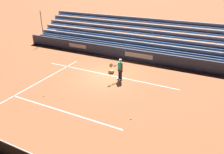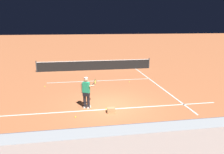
{
  "view_description": "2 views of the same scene",
  "coord_description": "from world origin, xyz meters",
  "px_view_note": "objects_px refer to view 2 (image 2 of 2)",
  "views": [
    {
      "loc": [
        -7.77,
        14.19,
        7.54
      ],
      "look_at": [
        -1.44,
        1.48,
        0.92
      ],
      "focal_mm": 35.0,
      "sensor_mm": 36.0,
      "label": 1
    },
    {
      "loc": [
        -1.84,
        -11.31,
        4.48
      ],
      "look_at": [
        0.36,
        1.76,
        1.21
      ],
      "focal_mm": 35.0,
      "sensor_mm": 36.0,
      "label": 2
    }
  ],
  "objects_px": {
    "tennis_net": "(95,65)",
    "ball_box_cardboard": "(111,110)",
    "tennis_player": "(87,92)",
    "tennis_ball_far_left": "(129,82)",
    "tennis_ball_near_player": "(45,86)",
    "tennis_ball_on_baseline": "(75,117)",
    "tennis_ball_far_right": "(106,109)"
  },
  "relations": [
    {
      "from": "tennis_ball_near_player",
      "to": "tennis_net",
      "type": "relative_size",
      "value": 0.01
    },
    {
      "from": "tennis_player",
      "to": "tennis_ball_far_left",
      "type": "height_order",
      "value": "tennis_player"
    },
    {
      "from": "ball_box_cardboard",
      "to": "tennis_net",
      "type": "distance_m",
      "value": 10.61
    },
    {
      "from": "tennis_ball_far_left",
      "to": "tennis_ball_far_right",
      "type": "xyz_separation_m",
      "value": [
        -2.57,
        -5.14,
        0.0
      ]
    },
    {
      "from": "ball_box_cardboard",
      "to": "tennis_ball_far_right",
      "type": "relative_size",
      "value": 6.06
    },
    {
      "from": "tennis_ball_on_baseline",
      "to": "tennis_net",
      "type": "bearing_deg",
      "value": 79.76
    },
    {
      "from": "tennis_ball_near_player",
      "to": "tennis_net",
      "type": "height_order",
      "value": "tennis_net"
    },
    {
      "from": "tennis_ball_near_player",
      "to": "tennis_ball_far_right",
      "type": "bearing_deg",
      "value": -52.67
    },
    {
      "from": "tennis_ball_on_baseline",
      "to": "ball_box_cardboard",
      "type": "bearing_deg",
      "value": 9.85
    },
    {
      "from": "tennis_player",
      "to": "tennis_ball_far_left",
      "type": "distance_m",
      "value": 6.0
    },
    {
      "from": "ball_box_cardboard",
      "to": "tennis_ball_far_left",
      "type": "height_order",
      "value": "ball_box_cardboard"
    },
    {
      "from": "ball_box_cardboard",
      "to": "tennis_ball_far_left",
      "type": "distance_m",
      "value": 6.08
    },
    {
      "from": "tennis_ball_near_player",
      "to": "ball_box_cardboard",
      "type": "bearing_deg",
      "value": -53.73
    },
    {
      "from": "tennis_player",
      "to": "tennis_ball_far_left",
      "type": "xyz_separation_m",
      "value": [
        3.56,
        4.75,
        -0.86
      ]
    },
    {
      "from": "tennis_ball_on_baseline",
      "to": "tennis_ball_far_right",
      "type": "height_order",
      "value": "same"
    },
    {
      "from": "tennis_player",
      "to": "tennis_net",
      "type": "distance_m",
      "value": 9.85
    },
    {
      "from": "tennis_ball_on_baseline",
      "to": "tennis_player",
      "type": "bearing_deg",
      "value": 61.51
    },
    {
      "from": "tennis_ball_near_player",
      "to": "tennis_net",
      "type": "bearing_deg",
      "value": 51.55
    },
    {
      "from": "tennis_ball_on_baseline",
      "to": "tennis_ball_near_player",
      "type": "bearing_deg",
      "value": 110.59
    },
    {
      "from": "ball_box_cardboard",
      "to": "tennis_ball_far_left",
      "type": "xyz_separation_m",
      "value": [
        2.37,
        5.6,
        -0.1
      ]
    },
    {
      "from": "ball_box_cardboard",
      "to": "tennis_ball_far_right",
      "type": "bearing_deg",
      "value": 112.91
    },
    {
      "from": "tennis_net",
      "to": "tennis_ball_far_left",
      "type": "bearing_deg",
      "value": -66.06
    },
    {
      "from": "ball_box_cardboard",
      "to": "tennis_ball_far_left",
      "type": "relative_size",
      "value": 6.06
    },
    {
      "from": "tennis_ball_far_left",
      "to": "tennis_ball_near_player",
      "type": "bearing_deg",
      "value": -178.25
    },
    {
      "from": "tennis_net",
      "to": "tennis_ball_near_player",
      "type": "bearing_deg",
      "value": -128.45
    },
    {
      "from": "tennis_net",
      "to": "tennis_ball_far_right",
      "type": "bearing_deg",
      "value": -91.96
    },
    {
      "from": "tennis_ball_far_left",
      "to": "tennis_ball_near_player",
      "type": "height_order",
      "value": "same"
    },
    {
      "from": "tennis_player",
      "to": "tennis_ball_far_left",
      "type": "bearing_deg",
      "value": 53.17
    },
    {
      "from": "ball_box_cardboard",
      "to": "tennis_ball_on_baseline",
      "type": "xyz_separation_m",
      "value": [
        -1.82,
        -0.32,
        -0.1
      ]
    },
    {
      "from": "tennis_net",
      "to": "ball_box_cardboard",
      "type": "bearing_deg",
      "value": -90.83
    },
    {
      "from": "tennis_player",
      "to": "ball_box_cardboard",
      "type": "distance_m",
      "value": 1.65
    },
    {
      "from": "tennis_ball_on_baseline",
      "to": "tennis_ball_near_player",
      "type": "height_order",
      "value": "same"
    }
  ]
}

